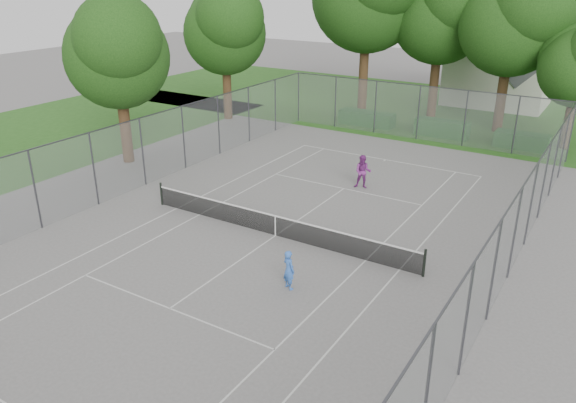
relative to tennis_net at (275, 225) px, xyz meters
The scene contains 15 objects.
ground 0.51m from the tennis_net, ahead, with size 120.00×120.00×0.00m, color #63605E.
grass_far 26.00m from the tennis_net, 90.00° to the left, with size 60.00×20.00×0.00m, color #214E16.
court_markings 0.50m from the tennis_net, ahead, with size 11.03×23.83×0.01m.
tennis_net is the anchor object (origin of this frame).
perimeter_fence 1.30m from the tennis_net, ahead, with size 18.08×34.08×3.52m.
tree_far_midleft 24.51m from the tennis_net, 92.59° to the left, with size 8.04×7.34×11.55m.
tree_far_midright 23.19m from the tennis_net, 79.17° to the left, with size 7.75×7.08×11.15m.
tree_side_back 21.19m from the tennis_net, 132.80° to the left, with size 6.70×6.11×9.63m.
tree_side_front 14.33m from the tennis_net, 163.35° to the left, with size 6.49×5.92×9.32m.
hedge_left 19.01m from the tennis_net, 102.91° to the left, with size 3.94×1.18×0.98m, color #174817.
hedge_mid 18.50m from the tennis_net, 86.26° to the left, with size 3.53×1.01×1.11m, color #174817.
hedge_right 19.49m from the tennis_net, 71.27° to the left, with size 3.21×1.18×0.96m, color #174817.
house 30.56m from the tennis_net, 86.27° to the left, with size 7.68×5.95×9.56m.
girl_player 4.19m from the tennis_net, 50.68° to the right, with size 0.53×0.35×1.45m, color blue.
woman_player 7.05m from the tennis_net, 84.03° to the left, with size 0.84×0.65×1.73m, color #7B297A.
Camera 1 is at (11.55, -17.68, 10.32)m, focal length 35.00 mm.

